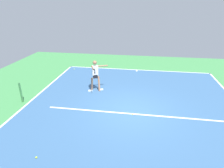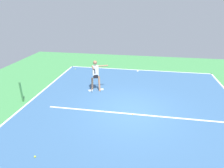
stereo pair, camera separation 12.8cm
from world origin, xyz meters
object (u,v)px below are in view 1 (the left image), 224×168
object	(u,v)px
tennis_ball_by_baseline	(133,114)
tennis_ball_centre_court	(74,69)
tennis_player	(95,74)
tennis_ball_far_corner	(36,157)
net_post	(21,93)

from	to	relation	value
tennis_ball_by_baseline	tennis_ball_centre_court	bearing A→B (deg)	-50.53
tennis_ball_by_baseline	tennis_player	bearing A→B (deg)	-45.32
tennis_player	tennis_ball_far_corner	world-z (taller)	tennis_player
tennis_ball_centre_court	tennis_ball_by_baseline	distance (m)	7.61
tennis_ball_by_baseline	tennis_ball_far_corner	size ratio (longest dim) A/B	1.00
net_post	tennis_ball_centre_court	distance (m)	5.60
net_post	tennis_ball_far_corner	size ratio (longest dim) A/B	16.21
tennis_ball_far_corner	tennis_ball_by_baseline	bearing A→B (deg)	-133.33
tennis_ball_far_corner	net_post	bearing A→B (deg)	-52.46
tennis_player	tennis_ball_by_baseline	xyz separation A→B (m)	(-2.27, 2.30, -1.02)
net_post	tennis_player	xyz separation A→B (m)	(-3.43, -1.93, 0.52)
tennis_player	tennis_ball_by_baseline	size ratio (longest dim) A/B	27.72
net_post	tennis_ball_by_baseline	world-z (taller)	net_post
net_post	tennis_player	size ratio (longest dim) A/B	0.58
tennis_player	net_post	bearing A→B (deg)	5.84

